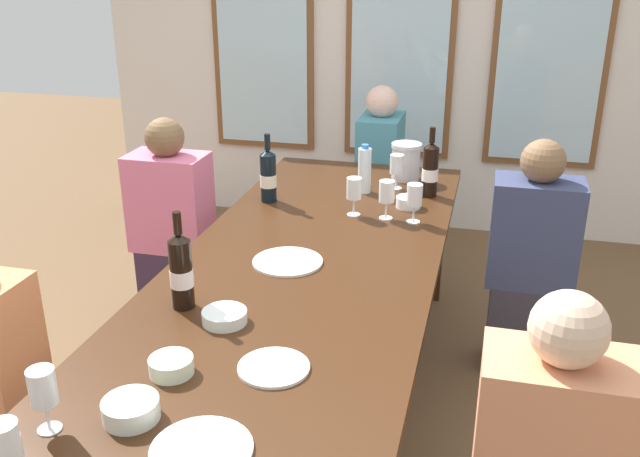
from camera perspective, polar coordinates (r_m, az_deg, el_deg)
The scene contains 24 objects.
ground_plane at distance 3.01m, azimuth -1.33°, elevation -16.04°, with size 12.00×12.00×0.00m, color brown.
back_wall_with_windows at distance 4.78m, azimuth 6.72°, elevation 17.01°, with size 4.20×0.10×2.90m.
dining_table at distance 2.64m, azimuth -1.45°, elevation -4.36°, with size 1.00×2.80×0.74m.
white_plate_0 at distance 1.76m, azimuth -9.67°, elevation -17.41°, with size 0.25×0.25×0.01m, color white.
white_plate_1 at distance 2.02m, azimuth -3.81°, elevation -11.27°, with size 0.21×0.21×0.01m, color white.
white_plate_2 at distance 2.65m, azimuth -2.66°, elevation -2.73°, with size 0.27×0.27×0.01m, color white.
metal_pitcher at distance 3.61m, azimuth 7.05°, elevation 5.48°, with size 0.16×0.16×0.19m.
wine_bottle_0 at distance 3.37m, azimuth 9.01°, elevation 4.79°, with size 0.08×0.08×0.34m.
wine_bottle_1 at distance 2.32m, azimuth -11.29°, elevation -3.41°, with size 0.08×0.08×0.34m.
wine_bottle_2 at distance 3.27m, azimuth -4.26°, elevation 4.34°, with size 0.08×0.08×0.33m.
tasting_bowl_0 at distance 2.26m, azimuth -7.81°, elevation -7.16°, with size 0.14×0.14×0.04m, color white.
tasting_bowl_1 at distance 3.23m, azimuth 7.24°, elevation 2.15°, with size 0.11×0.11×0.05m, color white.
tasting_bowl_2 at distance 2.03m, azimuth -12.07°, elevation -10.92°, with size 0.13×0.13×0.05m, color white.
tasting_bowl_3 at distance 1.88m, azimuth -15.21°, elevation -14.10°, with size 0.15×0.15×0.05m, color white.
water_bottle at distance 3.39m, azimuth 3.66°, elevation 4.80°, with size 0.06×0.06×0.24m.
wine_glass_0 at distance 3.05m, azimuth 5.48°, elevation 2.95°, with size 0.07×0.07×0.17m.
wine_glass_1 at distance 3.45m, azimuth 6.30°, elevation 5.18°, with size 0.07×0.07×0.17m.
wine_glass_2 at distance 1.86m, azimuth -21.72°, elevation -12.18°, with size 0.07×0.07×0.17m.
wine_glass_3 at distance 3.09m, azimuth 2.80°, elevation 3.15°, with size 0.07×0.07×0.17m.
wine_glass_4 at distance 1.71m, azimuth -24.34°, elevation -15.90°, with size 0.07×0.07×0.17m.
wine_glass_5 at distance 3.03m, azimuth 7.74°, elevation 2.66°, with size 0.07×0.07×0.17m.
seated_person_2 at distance 3.57m, azimuth -11.97°, elevation -0.33°, with size 0.38×0.24×1.11m.
seated_person_3 at distance 3.26m, azimuth 16.81°, elevation -2.99°, with size 0.38×0.24×1.11m.
seated_person_4 at distance 4.29m, azimuth 4.88°, elevation 3.89°, with size 0.24×0.38×1.11m.
Camera 1 is at (0.65, -2.28, 1.85)m, focal length 39.12 mm.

